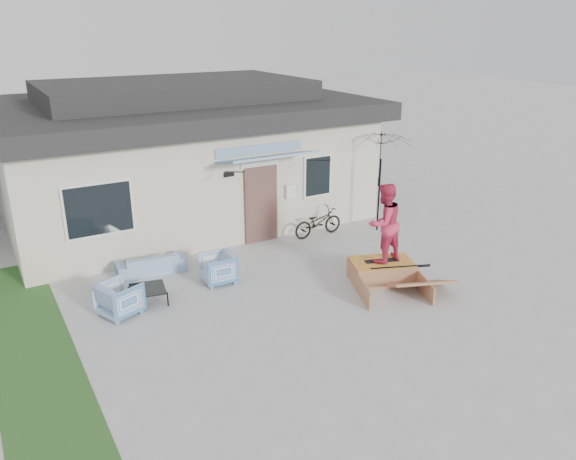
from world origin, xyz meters
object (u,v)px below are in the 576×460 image
coffee_table (148,296)px  armchair_left (119,297)px  skater (384,222)px  patio_umbrella (380,171)px  skate_ramp (382,271)px  bicycle (318,219)px  armchair_right (218,267)px  skateboard (382,260)px  loveseat (151,260)px

coffee_table → armchair_left: bearing=-164.8°
coffee_table → skater: bearing=-17.1°
patio_umbrella → skate_ramp: patio_umbrella is taller
bicycle → patio_umbrella: size_ratio=0.69×
skate_ramp → armchair_right: bearing=171.9°
armchair_left → skateboard: (5.69, -1.39, 0.10)m
patio_umbrella → coffee_table: bearing=-170.8°
armchair_right → loveseat: bearing=-133.6°
coffee_table → bicycle: bicycle is taller
armchair_left → bicycle: size_ratio=0.51×
bicycle → patio_umbrella: patio_umbrella is taller
loveseat → skateboard: bearing=151.0°
coffee_table → skater: 5.44m
skateboard → skater: size_ratio=0.43×
patio_umbrella → skateboard: 3.61m
skateboard → skater: bearing=0.0°
bicycle → patio_umbrella: bearing=-107.2°
loveseat → skater: size_ratio=0.88×
loveseat → patio_umbrella: 6.71m
loveseat → armchair_left: bearing=60.4°
loveseat → skater: (4.51, -3.08, 1.12)m
armchair_left → patio_umbrella: patio_umbrella is taller
patio_umbrella → skater: skater is taller
loveseat → patio_umbrella: patio_umbrella is taller
patio_umbrella → loveseat: bearing=176.7°
armchair_right → bicycle: bearing=114.5°
skateboard → coffee_table: bearing=-178.8°
loveseat → armchair_right: bearing=138.0°
armchair_left → bicycle: bearing=-95.3°
armchair_right → armchair_left: bearing=-76.4°
armchair_left → armchair_right: 2.40m
loveseat → coffee_table: 1.62m
bicycle → skateboard: size_ratio=1.92×
armchair_left → skater: skater is taller
bicycle → skateboard: (-0.30, -3.17, 0.00)m
patio_umbrella → skateboard: bearing=-127.0°
loveseat → skate_ramp: size_ratio=0.87×
patio_umbrella → skater: size_ratio=1.20×
bicycle → skater: skater is taller
armchair_left → bicycle: (5.99, 1.78, 0.10)m
armchair_left → skater: bearing=-125.6°
armchair_right → skater: skater is taller
loveseat → skater: 5.57m
armchair_left → armchair_right: bearing=-102.0°
skateboard → armchair_left: bearing=-175.3°
coffee_table → skate_ramp: bearing=-17.6°
skate_ramp → skater: skater is taller
armchair_right → skate_ramp: bearing=64.7°
patio_umbrella → skate_ramp: bearing=-126.8°
coffee_table → loveseat: bearing=70.2°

